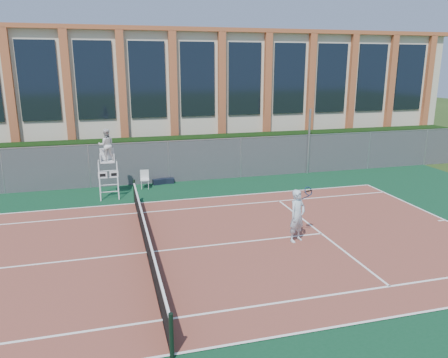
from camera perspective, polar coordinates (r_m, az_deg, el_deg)
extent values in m
plane|color=#233814|center=(14.97, -10.02, -9.52)|extent=(120.00, 120.00, 0.00)
cube|color=#0D391F|center=(15.89, -10.37, -8.05)|extent=(36.00, 20.00, 0.01)
cube|color=brown|center=(14.96, -10.03, -9.45)|extent=(23.77, 10.97, 0.02)
cylinder|color=black|center=(9.82, -6.88, -19.78)|extent=(0.10, 0.10, 1.10)
cylinder|color=black|center=(20.05, -11.61, -1.62)|extent=(0.10, 0.10, 1.10)
cube|color=black|center=(14.79, -10.10, -7.89)|extent=(0.03, 11.00, 0.86)
cube|color=white|center=(14.62, -10.18, -6.25)|extent=(0.06, 11.20, 0.07)
cube|color=black|center=(24.18, -12.39, 2.49)|extent=(40.00, 1.40, 2.20)
cube|color=beige|center=(31.72, -13.48, 10.58)|extent=(44.00, 10.00, 8.00)
cube|color=#AD5832|center=(31.71, -13.95, 17.97)|extent=(45.00, 10.60, 0.25)
cylinder|color=#9EA0A5|center=(25.27, 11.01, 4.81)|extent=(0.12, 0.12, 3.70)
cylinder|color=white|center=(20.85, -15.94, -0.38)|extent=(0.05, 0.49, 1.78)
cylinder|color=white|center=(20.85, -13.69, -0.23)|extent=(0.05, 0.49, 1.78)
cylinder|color=white|center=(21.74, -15.92, 0.22)|extent=(0.05, 0.49, 1.78)
cylinder|color=white|center=(21.74, -13.77, 0.37)|extent=(0.05, 0.49, 1.78)
cube|color=white|center=(21.10, -14.98, 2.22)|extent=(0.64, 0.55, 0.06)
cube|color=white|center=(21.29, -15.04, 3.20)|extent=(0.64, 0.05, 0.55)
cube|color=white|center=(20.87, -15.57, 0.49)|extent=(0.40, 0.03, 0.31)
cube|color=white|center=(20.87, -14.17, 0.59)|extent=(0.40, 0.03, 0.31)
imported|color=silver|center=(20.99, -15.12, 4.33)|extent=(0.79, 0.64, 1.50)
cube|color=silver|center=(22.35, -10.31, -0.10)|extent=(0.46, 0.46, 0.04)
cube|color=silver|center=(22.48, -10.34, 0.62)|extent=(0.43, 0.08, 0.46)
cylinder|color=silver|center=(22.25, -10.72, -0.81)|extent=(0.03, 0.03, 0.43)
cylinder|color=silver|center=(22.25, -9.84, -0.77)|extent=(0.03, 0.03, 0.43)
cylinder|color=silver|center=(22.58, -10.72, -0.58)|extent=(0.03, 0.03, 0.43)
cylinder|color=silver|center=(22.58, -9.85, -0.54)|extent=(0.03, 0.03, 0.43)
cube|color=black|center=(23.06, -8.45, -0.34)|extent=(0.71, 0.42, 0.28)
cube|color=black|center=(23.20, -7.39, -0.23)|extent=(0.71, 0.36, 0.27)
imported|color=silver|center=(15.52, 9.55, -4.76)|extent=(0.81, 0.70, 1.88)
torus|color=#122644|center=(15.70, 10.96, -1.57)|extent=(0.38, 0.30, 0.30)
sphere|color=#CCE533|center=(15.91, 10.99, -1.54)|extent=(0.07, 0.07, 0.07)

